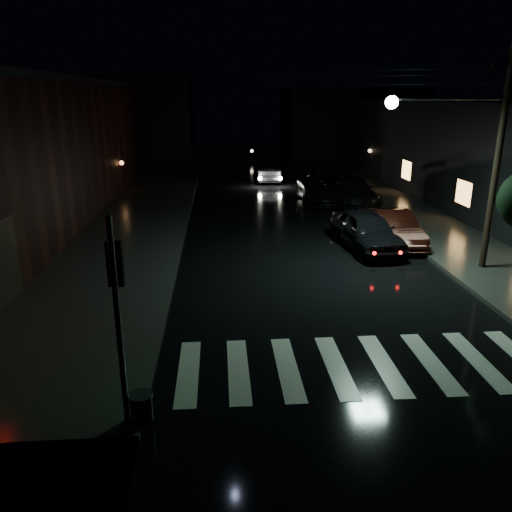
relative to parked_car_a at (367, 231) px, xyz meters
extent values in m
plane|color=black|center=(-5.88, -9.98, -0.83)|extent=(120.00, 120.00, 0.00)
cube|color=#282826|center=(-10.88, 4.02, -0.75)|extent=(6.00, 44.00, 0.15)
cube|color=#282826|center=(4.12, 4.02, -0.75)|extent=(4.00, 44.00, 0.15)
cube|color=black|center=(-15.88, 35.02, 3.17)|extent=(14.00, 10.00, 8.00)
cube|color=black|center=(8.12, 35.02, 2.67)|extent=(14.00, 10.00, 7.00)
cube|color=beige|center=(-2.88, -9.48, -0.82)|extent=(9.00, 3.00, 0.01)
cylinder|color=slate|center=(-8.18, -11.48, 1.42)|extent=(0.12, 0.12, 4.20)
cylinder|color=black|center=(-7.88, -11.48, -0.40)|extent=(0.44, 0.44, 0.55)
cylinder|color=slate|center=(-7.88, -11.48, -0.11)|extent=(0.48, 0.48, 0.04)
cube|color=black|center=(-8.18, -11.30, 2.57)|extent=(0.28, 0.16, 0.85)
sphere|color=#0CFF33|center=(-8.18, -11.21, 2.32)|extent=(0.20, 0.20, 0.20)
cylinder|color=black|center=(3.62, -2.98, 3.32)|extent=(0.24, 0.24, 8.00)
cube|color=black|center=(3.62, -2.98, 6.47)|extent=(1.40, 0.10, 0.10)
cylinder|color=slate|center=(1.62, -2.98, 5.37)|extent=(4.00, 0.08, 0.08)
sphere|color=#BFFFD8|center=(-0.38, -2.98, 5.27)|extent=(0.44, 0.44, 0.44)
imported|color=black|center=(0.00, 0.00, 0.00)|extent=(2.48, 5.03, 1.65)
imported|color=black|center=(1.39, 0.68, -0.09)|extent=(1.65, 4.52, 1.48)
imported|color=black|center=(1.72, 9.19, -0.01)|extent=(2.65, 5.76, 1.63)
imported|color=black|center=(0.13, 9.90, -0.01)|extent=(3.00, 6.00, 1.63)
imported|color=black|center=(-2.38, 17.98, -0.04)|extent=(2.00, 4.88, 1.57)
camera|label=1|loc=(-6.25, -20.10, 5.53)|focal=35.00mm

